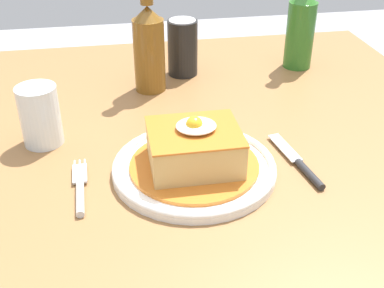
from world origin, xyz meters
TOP-DOWN VIEW (x-y plane):
  - dining_table at (0.00, 0.00)m, footprint 1.18×1.05m
  - main_plate at (0.04, -0.09)m, footprint 0.26×0.26m
  - sandwich_meal at (0.04, -0.09)m, footprint 0.20×0.20m
  - fork at (-0.14, -0.11)m, footprint 0.02×0.14m
  - knife at (0.21, -0.11)m, footprint 0.04×0.17m
  - soda_can at (0.09, 0.31)m, footprint 0.07×0.07m
  - beer_bottle_amber at (0.01, 0.24)m, footprint 0.06×0.06m
  - beer_bottle_green at (0.35, 0.30)m, footprint 0.06×0.06m
  - drinking_glass at (-0.20, 0.05)m, footprint 0.07×0.07m

SIDE VIEW (x-z plane):
  - dining_table at x=0.00m, z-range 0.26..0.99m
  - fork at x=-0.14m, z-range 0.72..0.73m
  - knife at x=0.21m, z-range 0.72..0.73m
  - main_plate at x=0.04m, z-range 0.72..0.74m
  - sandwich_meal at x=0.04m, z-range 0.72..0.81m
  - drinking_glass at x=-0.20m, z-range 0.71..0.82m
  - soda_can at x=0.09m, z-range 0.72..0.85m
  - beer_bottle_amber at x=0.01m, z-range 0.69..0.95m
  - beer_bottle_green at x=0.35m, z-range 0.69..0.95m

